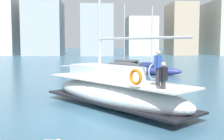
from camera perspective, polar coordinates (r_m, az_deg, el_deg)
The scene contains 5 objects.
ground_plane at distance 13.35m, azimuth -6.21°, elevation -9.25°, with size 400.00×400.00×0.00m, color #38607A.
main_sailboat at distance 14.95m, azimuth 0.28°, elevation -4.08°, with size 7.82×9.03×13.35m.
moored_sloop_far at distance 40.17m, azimuth 2.93°, elevation 1.41°, with size 5.61×5.05×8.95m.
moored_catamaran at distance 30.82m, azimuth 8.59°, elevation 0.09°, with size 5.59×4.00×7.24m.
waterfront_buildings at distance 83.78m, azimuth -4.47°, elevation 8.25°, with size 88.86×18.01×18.64m.
Camera 1 is at (0.62, -12.91, 3.35)m, focal length 45.79 mm.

